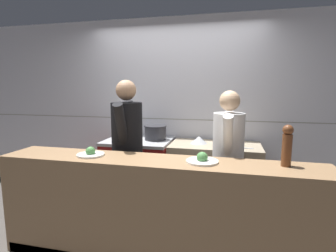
{
  "coord_description": "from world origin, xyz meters",
  "views": [
    {
      "loc": [
        0.76,
        -2.41,
        1.61
      ],
      "look_at": [
        0.04,
        0.64,
        1.15
      ],
      "focal_mm": 28.0,
      "sensor_mm": 36.0,
      "label": 1
    }
  ],
  "objects": [
    {
      "name": "pepper_mill",
      "position": [
        1.23,
        -0.16,
        1.15
      ],
      "size": [
        0.09,
        0.09,
        0.35
      ],
      "color": "brown",
      "rests_on": "pass_counter"
    },
    {
      "name": "sauce_pot",
      "position": [
        -0.23,
        1.02,
        1.0
      ],
      "size": [
        0.31,
        0.31,
        0.2
      ],
      "color": "#2D2D33",
      "rests_on": "oven_range"
    },
    {
      "name": "wall_back_tiled",
      "position": [
        0.0,
        1.36,
        1.3
      ],
      "size": [
        8.0,
        0.06,
        2.6
      ],
      "color": "silver",
      "rests_on": "ground_plane"
    },
    {
      "name": "chef_head_cook",
      "position": [
        -0.35,
        0.29,
        0.94
      ],
      "size": [
        0.38,
        0.74,
        1.7
      ],
      "rotation": [
        0.0,
        0.0,
        0.12
      ],
      "color": "black",
      "rests_on": "ground_plane"
    },
    {
      "name": "chef_sous",
      "position": [
        0.76,
        0.33,
        0.88
      ],
      "size": [
        0.33,
        0.69,
        1.58
      ],
      "rotation": [
        0.0,
        0.0,
        -0.03
      ],
      "color": "black",
      "rests_on": "ground_plane"
    },
    {
      "name": "pass_counter",
      "position": [
        0.14,
        -0.23,
        0.48
      ],
      "size": [
        2.97,
        0.45,
        0.97
      ],
      "color": "#93704C",
      "rests_on": "ground_plane"
    },
    {
      "name": "plated_dish_main",
      "position": [
        -0.51,
        -0.23,
        0.99
      ],
      "size": [
        0.26,
        0.26,
        0.09
      ],
      "color": "white",
      "rests_on": "pass_counter"
    },
    {
      "name": "prep_counter",
      "position": [
        0.6,
        0.96,
        0.44
      ],
      "size": [
        1.16,
        0.65,
        0.88
      ],
      "color": "gray",
      "rests_on": "ground_plane"
    },
    {
      "name": "oven_range",
      "position": [
        -0.46,
        0.96,
        0.45
      ],
      "size": [
        0.9,
        0.71,
        0.89
      ],
      "color": "maroon",
      "rests_on": "ground_plane"
    },
    {
      "name": "plated_dish_appetiser",
      "position": [
        0.55,
        -0.21,
        0.99
      ],
      "size": [
        0.28,
        0.28,
        0.1
      ],
      "color": "white",
      "rests_on": "pass_counter"
    },
    {
      "name": "stock_pot",
      "position": [
        -0.68,
        0.99,
        1.02
      ],
      "size": [
        0.34,
        0.34,
        0.24
      ],
      "color": "beige",
      "rests_on": "oven_range"
    },
    {
      "name": "ground_plane",
      "position": [
        0.0,
        0.0,
        0.0
      ],
      "size": [
        14.0,
        14.0,
        0.0
      ],
      "primitive_type": "plane",
      "color": "#4C4742"
    },
    {
      "name": "mixing_bowl_steel",
      "position": [
        0.38,
        0.98,
        0.93
      ],
      "size": [
        0.22,
        0.22,
        0.1
      ],
      "color": "#B7BABF",
      "rests_on": "prep_counter"
    },
    {
      "name": "chefs_knife",
      "position": [
        0.83,
        0.85,
        0.89
      ],
      "size": [
        0.38,
        0.08,
        0.02
      ],
      "color": "#B7BABF",
      "rests_on": "prep_counter"
    }
  ]
}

